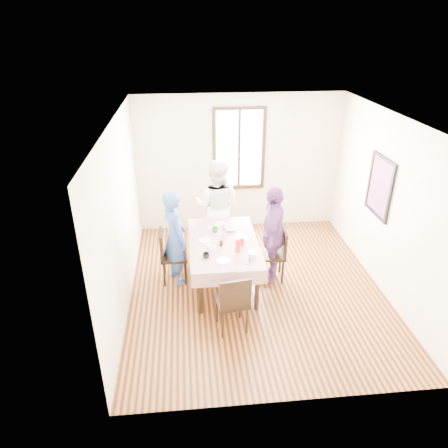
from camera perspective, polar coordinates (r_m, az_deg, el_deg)
The scene contains 31 objects.
ground at distance 6.78m, azimuth 4.36°, elevation -8.65°, with size 4.50×4.50×0.00m, color black.
back_wall at distance 8.17m, azimuth 2.04°, elevation 8.38°, with size 4.00×4.00×0.00m, color beige.
right_wall at distance 6.74m, azimuth 21.78°, elevation 2.34°, with size 4.50×4.50×0.00m, color beige.
window_frame at distance 8.06m, azimuth 2.09°, elevation 10.36°, with size 1.02×0.06×1.62m, color black.
window_pane at distance 8.07m, azimuth 2.08°, elevation 10.38°, with size 0.90×0.02×1.50m, color white.
art_poster at distance 6.91m, azimuth 20.86°, elevation 4.88°, with size 0.04×0.76×0.96m, color red.
dining_table at distance 6.66m, azimuth -0.04°, elevation -5.39°, with size 0.96×1.63×0.75m, color black.
tablecloth at distance 6.47m, azimuth -0.04°, elevation -2.53°, with size 1.08×1.75×0.01m, color #520B15.
chair_left at distance 6.73m, azimuth -6.97°, elevation -4.44°, with size 0.42×0.42×0.91m, color black.
chair_right at distance 6.78m, azimuth 6.66°, elevation -4.20°, with size 0.42×0.42×0.91m, color black.
chair_far at distance 7.59m, azimuth -0.87°, elevation -0.42°, with size 0.42×0.42×0.91m, color black.
chair_near at distance 5.70m, azimuth 1.08°, elevation -10.64°, with size 0.42×0.42×0.91m, color black.
person_left at distance 6.56m, azimuth -6.94°, elevation -1.90°, with size 0.58×0.38×1.59m, color #2E509C.
person_far at distance 7.39m, azimuth -0.88°, elevation 2.38°, with size 0.85×0.66×1.74m, color white.
person_right at distance 6.59m, azimuth 6.65°, elevation -1.46°, with size 0.96×0.40×1.65m, color #683A77.
mug_black at distance 6.03m, azimuth -2.51°, elevation -4.40°, with size 0.10×0.10×0.08m, color black.
mug_flag at distance 6.35m, azimuth 2.44°, elevation -2.58°, with size 0.11×0.11×0.10m, color red.
mug_green at distance 6.74m, azimuth -1.22°, elevation -0.82°, with size 0.10×0.10×0.08m, color #0C7226.
serving_bowl at distance 6.80m, azimuth 0.79°, elevation -0.69°, with size 0.20×0.20×0.05m, color white.
juice_carton at distance 6.15m, azimuth 1.93°, elevation -2.99°, with size 0.07×0.07×0.21m, color red.
butter_tub at distance 6.08m, azimuth 3.94°, elevation -4.31°, with size 0.11×0.11×0.06m, color white.
jam_jar at distance 6.34m, azimuth -0.41°, elevation -2.72°, with size 0.06×0.06×0.08m, color black.
drinking_glass at distance 6.20m, azimuth -2.17°, elevation -3.32°, with size 0.08×0.08×0.11m, color silver.
smartphone at distance 5.96m, azimuth 3.39°, elevation -5.23°, with size 0.07×0.15×0.01m, color black.
flower_vase at distance 6.49m, azimuth -0.11°, elevation -1.61°, with size 0.07×0.07×0.15m, color silver.
plate_left at distance 6.51m, azimuth -2.71°, elevation -2.24°, with size 0.20×0.20×0.01m, color white.
plate_right at distance 6.56m, azimuth 2.45°, elevation -2.00°, with size 0.20×0.20×0.01m, color white.
plate_far at distance 7.02m, azimuth -0.55°, elevation 0.06°, with size 0.20×0.20×0.01m, color white.
plate_near at distance 5.97m, azimuth -0.19°, elevation -5.10°, with size 0.20×0.20×0.01m, color white.
butter_lid at distance 6.06m, azimuth 3.95°, elevation -4.03°, with size 0.12×0.12×0.01m, color blue.
flower_bunch at distance 6.43m, azimuth -0.11°, elevation -0.63°, with size 0.09×0.09×0.10m, color yellow, non-canonical shape.
Camera 1 is at (-1.05, -5.44, 3.91)m, focal length 32.91 mm.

